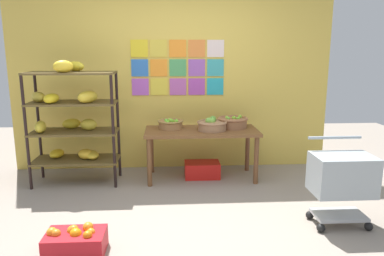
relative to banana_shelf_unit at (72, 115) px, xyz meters
The scene contains 10 objects.
ground 1.94m from the banana_shelf_unit, 43.79° to the right, with size 9.53×9.53×0.00m, color gray.
back_wall_with_art 1.50m from the banana_shelf_unit, 25.49° to the left, with size 4.42×0.07×2.88m.
banana_shelf_unit is the anchor object (origin of this frame).
display_table 1.65m from the banana_shelf_unit, ahead, with size 1.45×0.65×0.65m.
fruit_basket_left 1.24m from the banana_shelf_unit, ahead, with size 0.34×0.34×0.14m.
fruit_basket_centre 1.76m from the banana_shelf_unit, ahead, with size 0.39×0.39×0.16m.
fruit_basket_right 2.06m from the banana_shelf_unit, ahead, with size 0.40×0.40×0.16m.
produce_crate_under_table 1.81m from the banana_shelf_unit, ahead, with size 0.46×0.29×0.21m, color red.
orange_crate_foreground 1.92m from the banana_shelf_unit, 76.38° to the right, with size 0.48×0.31×0.24m.
shopping_cart 3.16m from the banana_shelf_unit, 25.46° to the right, with size 0.56×0.42×0.83m.
Camera 1 is at (-0.04, -3.35, 1.66)m, focal length 34.41 mm.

